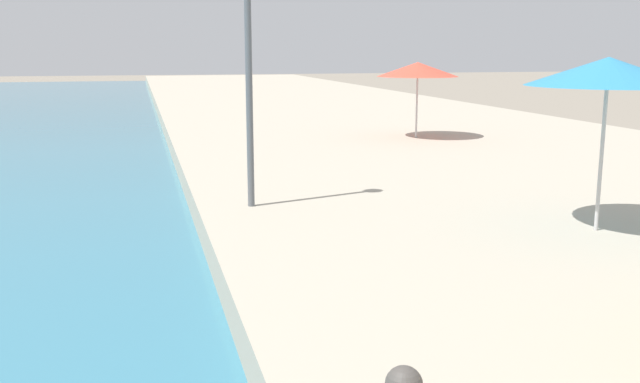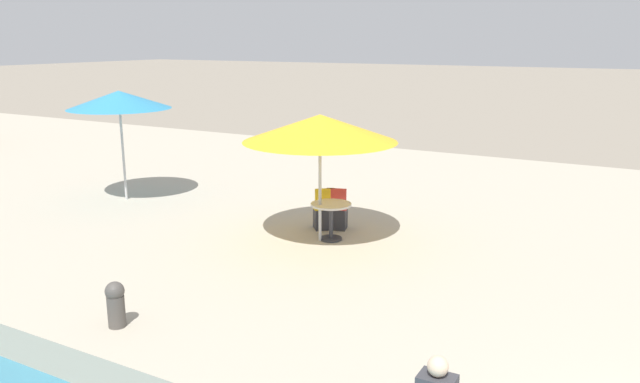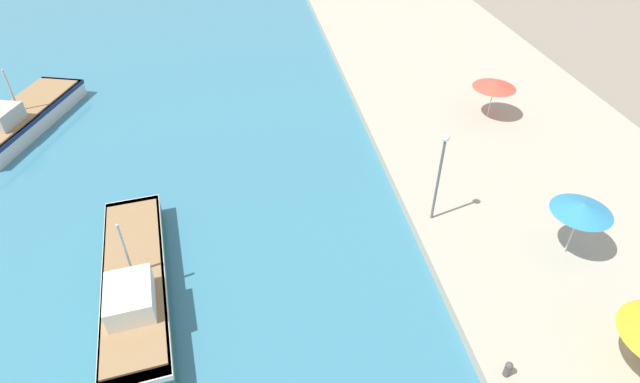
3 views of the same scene
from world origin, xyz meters
TOP-DOWN VIEW (x-y plane):
  - quay_promenade at (8.00, 37.00)m, footprint 16.00×90.00m
  - cafe_umbrella_white at (5.90, 12.90)m, footprint 2.45×2.45m
  - cafe_umbrella_striped at (7.62, 24.67)m, footprint 2.55×2.55m
  - lamppost at (0.96, 15.97)m, footprint 0.36×0.36m

SIDE VIEW (x-z plane):
  - quay_promenade at x=8.00m, z-range 0.00..0.56m
  - cafe_umbrella_striped at x=7.62m, z-range 1.53..3.91m
  - cafe_umbrella_white at x=5.90m, z-range 1.68..4.34m
  - lamppost at x=0.96m, z-range 1.38..5.94m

